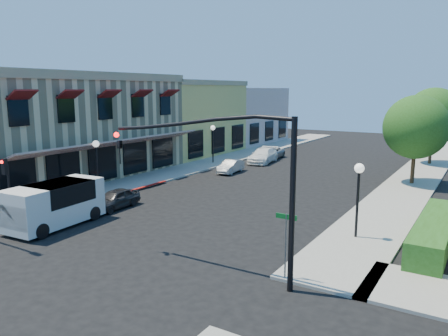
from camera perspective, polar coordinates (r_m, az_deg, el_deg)
The scene contains 22 objects.
ground at distance 19.08m, azimuth -16.53°, elevation -11.26°, with size 120.00×120.00×0.00m, color black.
sidewalk_left at distance 45.10m, azimuth 1.76°, elevation 1.59°, with size 3.50×50.00×0.12m, color gray.
sidewalk_right at distance 39.55m, azimuth 24.32°, elevation -0.56°, with size 3.50×50.00×0.12m, color gray.
curb_red_strip at distance 29.12m, azimuth -13.95°, elevation -3.68°, with size 0.25×10.00×0.06m, color maroon.
corner_brick_building at distance 36.83m, azimuth -20.28°, elevation 5.19°, with size 11.77×18.20×8.10m.
yellow_stucco_building at distance 47.60m, azimuth -5.94°, elevation 6.52°, with size 10.00×12.00×7.60m, color tan.
pink_stucco_building at distance 57.59m, azimuth 1.40°, elevation 6.91°, with size 10.00×12.00×7.00m, color #C09B91.
hedge at distance 21.85m, azimuth 25.70°, elevation -9.09°, with size 1.40×8.00×1.10m, color #214C15.
street_tree_a at distance 34.10m, azimuth 23.79°, elevation 4.91°, with size 4.56×4.56×6.48m.
street_tree_b at distance 43.98m, azimuth 25.68°, elevation 6.24°, with size 4.94×4.94×7.02m.
signal_mast_arm at distance 15.45m, azimuth 1.67°, elevation -0.09°, with size 8.01×0.39×6.00m.
secondary_signal at distance 25.52m, azimuth -26.53°, elevation -1.09°, with size 0.28×0.42×3.32m.
street_name_sign at distance 15.95m, azimuth 8.09°, elevation -8.73°, with size 0.80×0.06×2.50m.
lamppost_left_near at distance 29.76m, azimuth -16.34°, elevation 1.88°, with size 0.44×0.44×3.57m.
lamppost_left_far at distance 40.40m, azimuth -1.46°, elevation 4.40°, with size 0.44×0.44×3.57m.
lamppost_right_near at distance 20.70m, azimuth 17.18°, elevation -1.70°, with size 0.44×0.44×3.57m.
lamppost_right_far at distance 36.25m, azimuth 23.61°, elevation 2.87°, with size 0.44×0.44×3.57m.
white_van at distance 23.63m, azimuth -21.38°, elevation -4.16°, with size 2.46×5.07×2.19m.
parked_car_a at distance 26.23m, azimuth -14.03°, elevation -3.94°, with size 1.34×3.32×1.13m, color black.
parked_car_b at distance 36.24m, azimuth 0.87°, elevation 0.21°, with size 1.13×3.24×1.07m, color #B0B2B5.
parked_car_c at distance 41.42m, azimuth 5.12°, elevation 1.63°, with size 1.89×4.65×1.35m, color white.
parked_car_d at distance 43.88m, azimuth 6.06°, elevation 1.96°, with size 1.89×4.09×1.14m, color #929496.
Camera 1 is at (13.44, -11.67, 6.86)m, focal length 35.00 mm.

